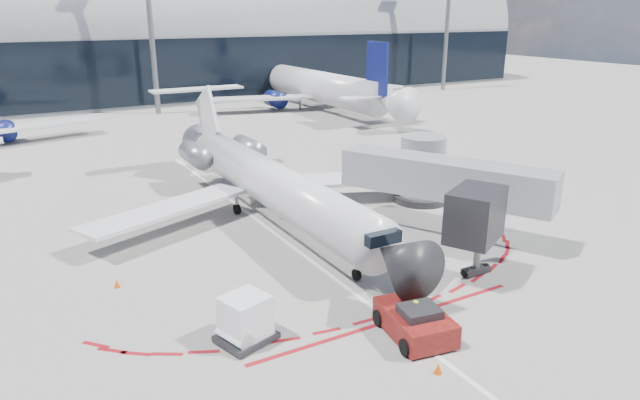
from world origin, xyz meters
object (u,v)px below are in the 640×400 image
regional_jet (266,180)px  uld_container (245,320)px  ramp_worker (414,316)px  pushback_tug (415,321)px

regional_jet → uld_container: bearing=-117.8°
regional_jet → ramp_worker: 16.66m
regional_jet → pushback_tug: size_ratio=5.19×
regional_jet → uld_container: (-7.18, -13.63, -1.52)m
regional_jet → ramp_worker: bearing=-92.2°
uld_container → ramp_worker: bearing=-41.1°
ramp_worker → uld_container: (-6.53, 2.92, 0.24)m
regional_jet → ramp_worker: size_ratio=19.46×
regional_jet → pushback_tug: 16.85m
pushback_tug → ramp_worker: bearing=75.6°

